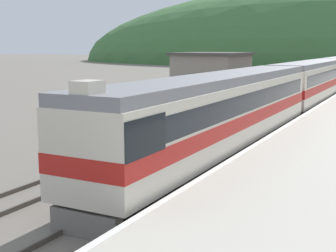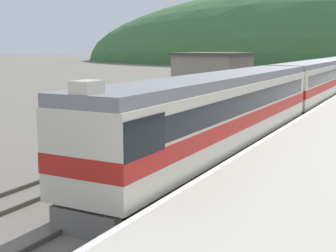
% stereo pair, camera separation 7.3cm
% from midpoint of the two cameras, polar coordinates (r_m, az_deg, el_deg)
% --- Properties ---
extents(track_siding, '(1.52, 180.00, 0.16)m').
position_cam_midpoint_polar(track_siding, '(69.82, 17.75, 4.95)').
color(track_siding, '#4C443D').
rests_on(track_siding, ground).
extents(station_shed, '(6.31, 7.47, 4.69)m').
position_cam_midpoint_polar(station_shed, '(46.26, 5.36, 6.03)').
color(station_shed, gray).
rests_on(station_shed, ground).
extents(express_train_lead_car, '(2.89, 21.51, 4.36)m').
position_cam_midpoint_polar(express_train_lead_car, '(21.88, 6.39, 1.53)').
color(express_train_lead_car, black).
rests_on(express_train_lead_car, ground).
extents(carriage_second, '(2.88, 20.65, 4.00)m').
position_cam_midpoint_polar(carriage_second, '(43.23, 17.14, 5.14)').
color(carriage_second, black).
rests_on(carriage_second, ground).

